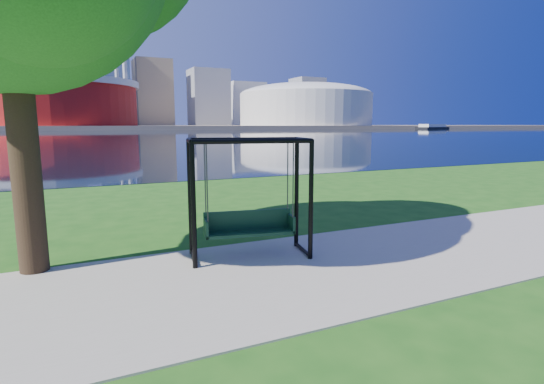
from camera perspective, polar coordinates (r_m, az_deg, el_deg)
ground at (r=7.80m, az=0.12°, el=-9.80°), size 900.00×900.00×0.00m
path at (r=7.38m, az=1.82°, el=-10.81°), size 120.00×4.00×0.03m
river at (r=108.75m, az=-23.81°, el=6.96°), size 900.00×180.00×0.02m
far_bank at (r=312.69m, az=-24.97°, el=7.93°), size 900.00×228.00×2.00m
stadium at (r=242.05m, az=-27.41°, el=10.82°), size 83.00×83.00×32.00m
arena at (r=278.70m, az=4.55°, el=11.76°), size 84.00×84.00×26.56m
skyline at (r=327.77m, az=-26.18°, el=13.98°), size 392.00×66.00×96.50m
swing at (r=8.00m, az=-3.09°, el=-1.18°), size 2.37×1.37×2.28m
barge at (r=266.51m, az=20.79°, el=8.20°), size 29.20×16.31×2.83m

